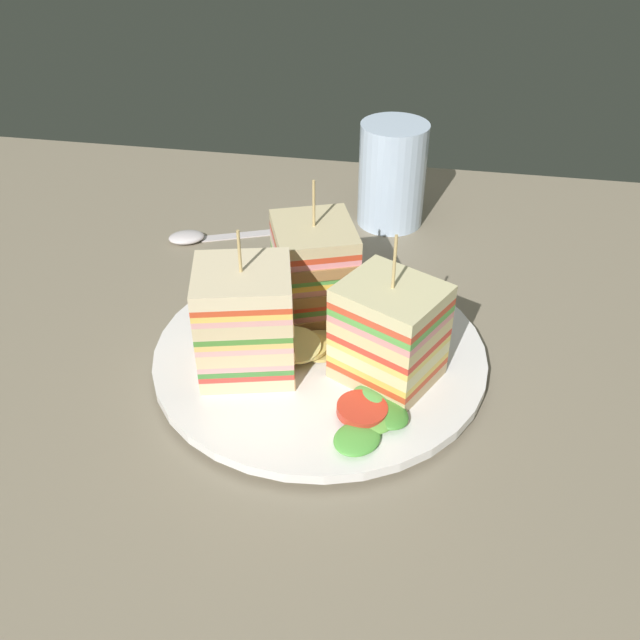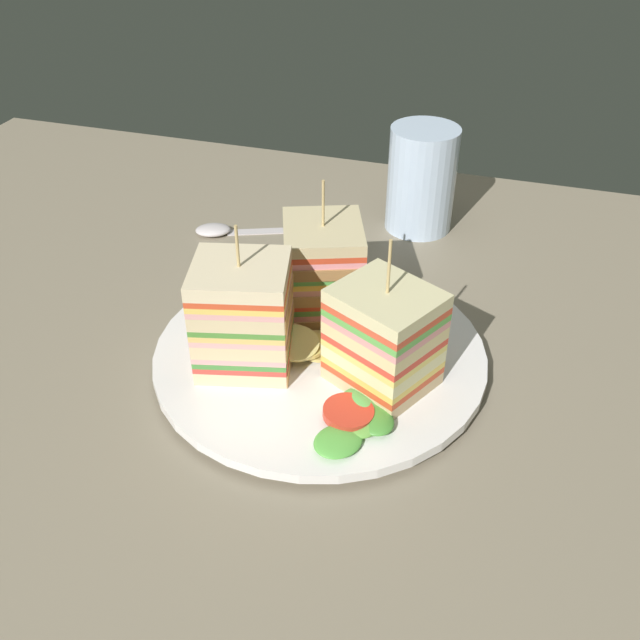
{
  "view_description": "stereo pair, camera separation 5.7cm",
  "coord_description": "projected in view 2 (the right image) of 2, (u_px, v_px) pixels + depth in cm",
  "views": [
    {
      "loc": [
        -7.98,
        44.97,
        38.08
      ],
      "look_at": [
        0.0,
        0.0,
        4.53
      ],
      "focal_mm": 39.43,
      "sensor_mm": 36.0,
      "label": 1
    },
    {
      "loc": [
        -13.49,
        43.64,
        38.08
      ],
      "look_at": [
        0.0,
        0.0,
        4.53
      ],
      "focal_mm": 39.43,
      "sensor_mm": 36.0,
      "label": 2
    }
  ],
  "objects": [
    {
      "name": "salad_garnish",
      "position": [
        356.0,
        419.0,
        0.51
      ],
      "size": [
        6.47,
        8.49,
        1.3
      ],
      "color": "#57AF43",
      "rests_on": "plate"
    },
    {
      "name": "ground_plane",
      "position": [
        320.0,
        371.0,
        0.6
      ],
      "size": [
        122.57,
        83.21,
        1.8
      ],
      "primitive_type": "cube",
      "color": "gray"
    },
    {
      "name": "spoon",
      "position": [
        232.0,
        230.0,
        0.77
      ],
      "size": [
        15.72,
        7.81,
        1.0
      ],
      "rotation": [
        0.0,
        0.0,
        0.38
      ],
      "color": "silver",
      "rests_on": "ground_plane"
    },
    {
      "name": "sandwich_wedge_2",
      "position": [
        323.0,
        268.0,
        0.61
      ],
      "size": [
        8.79,
        9.18,
        12.34
      ],
      "rotation": [
        0.0,
        0.0,
        8.21
      ],
      "color": "#CFBB80",
      "rests_on": "plate"
    },
    {
      "name": "drinking_glass",
      "position": [
        421.0,
        187.0,
        0.76
      ],
      "size": [
        7.32,
        7.32,
        11.34
      ],
      "color": "silver",
      "rests_on": "ground_plane"
    },
    {
      "name": "plate",
      "position": [
        320.0,
        355.0,
        0.59
      ],
      "size": [
        27.57,
        27.57,
        1.53
      ],
      "color": "white",
      "rests_on": "ground_plane"
    },
    {
      "name": "sandwich_wedge_1",
      "position": [
        384.0,
        338.0,
        0.53
      ],
      "size": [
        9.39,
        8.94,
        12.62
      ],
      "rotation": [
        0.0,
        0.0,
        5.8
      ],
      "color": "#D4B380",
      "rests_on": "plate"
    },
    {
      "name": "sandwich_wedge_0",
      "position": [
        244.0,
        316.0,
        0.55
      ],
      "size": [
        8.7,
        8.19,
        12.42
      ],
      "rotation": [
        0.0,
        0.0,
        3.38
      ],
      "color": "beige",
      "rests_on": "plate"
    },
    {
      "name": "chip_pile",
      "position": [
        303.0,
        344.0,
        0.58
      ],
      "size": [
        6.92,
        6.0,
        1.81
      ],
      "color": "#D7BF65",
      "rests_on": "plate"
    }
  ]
}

